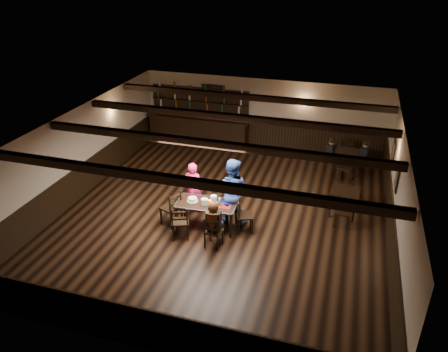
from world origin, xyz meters
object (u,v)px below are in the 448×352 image
(man_blue, at_px, (232,191))
(bar_counter, at_px, (199,127))
(chair_near_left, at_px, (180,221))
(woman_pink, at_px, (193,187))
(dining_table, at_px, (207,206))
(chair_near_right, at_px, (213,230))
(cake, at_px, (192,199))

(man_blue, relative_size, bar_counter, 0.47)
(chair_near_left, xyz_separation_m, woman_pink, (-0.16, 1.41, 0.21))
(dining_table, distance_m, man_blue, 0.78)
(bar_counter, bearing_deg, dining_table, -68.25)
(man_blue, bearing_deg, dining_table, 39.92)
(chair_near_left, xyz_separation_m, man_blue, (1.04, 1.19, 0.40))
(chair_near_right, xyz_separation_m, man_blue, (0.12, 1.31, 0.44))
(woman_pink, height_order, cake, woman_pink)
(chair_near_right, bearing_deg, cake, 134.84)
(woman_pink, bearing_deg, chair_near_right, 123.31)
(dining_table, bearing_deg, chair_near_left, -123.38)
(cake, bearing_deg, woman_pink, 108.92)
(man_blue, distance_m, bar_counter, 5.68)
(chair_near_left, distance_m, man_blue, 1.63)
(chair_near_left, distance_m, woman_pink, 1.44)
(bar_counter, bearing_deg, cake, -71.98)
(chair_near_right, relative_size, cake, 2.95)
(bar_counter, bearing_deg, woman_pink, -72.11)
(woman_pink, bearing_deg, chair_near_left, 94.55)
(chair_near_right, height_order, bar_counter, bar_counter)
(dining_table, distance_m, bar_counter, 5.86)
(chair_near_left, bearing_deg, bar_counter, 105.36)
(man_blue, xyz_separation_m, cake, (-0.96, -0.46, -0.16))
(chair_near_left, relative_size, bar_counter, 0.24)
(dining_table, relative_size, man_blue, 0.87)
(man_blue, bearing_deg, cake, 25.84)
(dining_table, bearing_deg, man_blue, 39.44)
(woman_pink, xyz_separation_m, bar_counter, (-1.53, 4.76, -0.04))
(chair_near_right, bearing_deg, dining_table, 117.61)
(chair_near_right, height_order, cake, chair_near_right)
(dining_table, xyz_separation_m, man_blue, (0.56, 0.46, 0.28))
(dining_table, xyz_separation_m, chair_near_right, (0.44, -0.85, -0.16))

